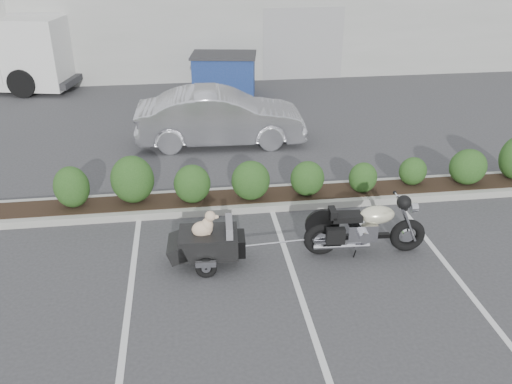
{
  "coord_description": "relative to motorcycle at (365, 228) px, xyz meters",
  "views": [
    {
      "loc": [
        -0.43,
        -7.91,
        5.34
      ],
      "look_at": [
        0.79,
        1.19,
        0.75
      ],
      "focal_mm": 38.0,
      "sensor_mm": 36.0,
      "label": 1
    }
  ],
  "objects": [
    {
      "name": "sedan",
      "position": [
        -2.12,
        5.75,
        0.22
      ],
      "size": [
        4.45,
        1.68,
        1.45
      ],
      "primitive_type": "imported",
      "rotation": [
        0.0,
        0.0,
        1.54
      ],
      "color": "#B8B8C0",
      "rests_on": "ground"
    },
    {
      "name": "ground",
      "position": [
        -2.58,
        -0.0,
        -0.5
      ],
      "size": [
        90.0,
        90.0,
        0.0
      ],
      "primitive_type": "plane",
      "color": "#38383A",
      "rests_on": "ground"
    },
    {
      "name": "dumpster",
      "position": [
        -1.67,
        10.2,
        0.21
      ],
      "size": [
        2.35,
        1.79,
        1.41
      ],
      "rotation": [
        0.0,
        0.0,
        -0.16
      ],
      "color": "navy",
      "rests_on": "ground"
    },
    {
      "name": "pet_trailer",
      "position": [
        -2.78,
        0.02,
        -0.06
      ],
      "size": [
        1.76,
        0.98,
        1.05
      ],
      "rotation": [
        0.0,
        0.0,
        -0.06
      ],
      "color": "black",
      "rests_on": "ground"
    },
    {
      "name": "motorcycle",
      "position": [
        0.0,
        0.0,
        0.0
      ],
      "size": [
        2.2,
        0.74,
        1.26
      ],
      "rotation": [
        0.0,
        0.0,
        -0.06
      ],
      "color": "black",
      "rests_on": "ground"
    },
    {
      "name": "planter_kerb",
      "position": [
        -1.58,
        2.2,
        -0.43
      ],
      "size": [
        12.0,
        1.0,
        0.15
      ],
      "primitive_type": "cube",
      "color": "#9E9E93",
      "rests_on": "ground"
    },
    {
      "name": "building",
      "position": [
        -2.58,
        17.0,
        1.5
      ],
      "size": [
        26.0,
        10.0,
        4.0
      ],
      "primitive_type": "cube",
      "color": "#9EA099",
      "rests_on": "ground"
    }
  ]
}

